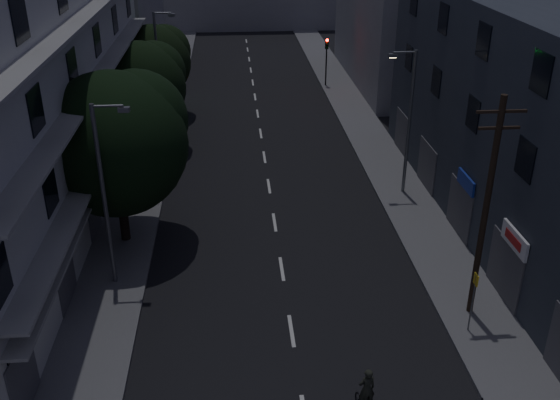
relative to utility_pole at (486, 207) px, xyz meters
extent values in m
plane|color=black|center=(-7.30, 17.97, -4.87)|extent=(160.00, 160.00, 0.00)
cube|color=#565659|center=(-14.80, 17.97, -4.79)|extent=(3.00, 90.00, 0.15)
cube|color=#565659|center=(0.20, 17.97, -4.79)|extent=(3.00, 90.00, 0.15)
cube|color=beige|center=(-7.30, -0.53, -4.86)|extent=(0.15, 2.00, 0.01)
cube|color=beige|center=(-7.30, 3.97, -4.86)|extent=(0.15, 2.00, 0.01)
cube|color=beige|center=(-7.30, 8.47, -4.86)|extent=(0.15, 2.00, 0.01)
cube|color=beige|center=(-7.30, 12.97, -4.86)|extent=(0.15, 2.00, 0.01)
cube|color=beige|center=(-7.30, 17.47, -4.86)|extent=(0.15, 2.00, 0.01)
cube|color=beige|center=(-7.30, 21.97, -4.86)|extent=(0.15, 2.00, 0.01)
cube|color=beige|center=(-7.30, 26.47, -4.86)|extent=(0.15, 2.00, 0.01)
cube|color=beige|center=(-7.30, 30.97, -4.86)|extent=(0.15, 2.00, 0.01)
cube|color=beige|center=(-7.30, 35.47, -4.86)|extent=(0.15, 2.00, 0.01)
cube|color=beige|center=(-7.30, 39.97, -4.86)|extent=(0.15, 2.00, 0.01)
cube|color=beige|center=(-7.30, 44.47, -4.86)|extent=(0.15, 2.00, 0.01)
cube|color=beige|center=(-7.30, 48.97, -4.86)|extent=(0.15, 2.00, 0.01)
cube|color=beige|center=(-7.30, 53.47, -4.86)|extent=(0.15, 2.00, 0.01)
cube|color=#B0B1AB|center=(-19.30, 10.97, 2.13)|extent=(6.00, 36.00, 14.00)
cube|color=black|center=(-16.28, -4.03, -2.87)|extent=(0.06, 1.60, 1.60)
cube|color=black|center=(-16.28, 1.97, -2.87)|extent=(0.06, 1.60, 1.60)
cube|color=black|center=(-16.28, 7.97, -2.87)|extent=(0.06, 1.60, 1.60)
cube|color=black|center=(-16.28, 13.97, -2.87)|extent=(0.06, 1.60, 1.60)
cube|color=black|center=(-16.28, 19.97, -2.87)|extent=(0.06, 1.60, 1.60)
cube|color=black|center=(-16.28, 25.97, -2.87)|extent=(0.06, 1.60, 1.60)
cube|color=black|center=(-16.28, 1.97, 0.33)|extent=(0.06, 1.60, 1.60)
cube|color=black|center=(-16.28, 7.97, 0.33)|extent=(0.06, 1.60, 1.60)
cube|color=black|center=(-16.28, 13.97, 0.33)|extent=(0.06, 1.60, 1.60)
cube|color=black|center=(-16.28, 19.97, 0.33)|extent=(0.06, 1.60, 1.60)
cube|color=black|center=(-16.28, 25.97, 0.33)|extent=(0.06, 1.60, 1.60)
cube|color=black|center=(-16.28, 1.97, 3.53)|extent=(0.06, 1.60, 1.60)
cube|color=black|center=(-16.28, 7.97, 3.53)|extent=(0.06, 1.60, 1.60)
cube|color=black|center=(-16.28, 13.97, 3.53)|extent=(0.06, 1.60, 1.60)
cube|color=black|center=(-16.28, 19.97, 3.53)|extent=(0.06, 1.60, 1.60)
cube|color=black|center=(-16.28, 25.97, 3.53)|extent=(0.06, 1.60, 1.60)
cube|color=black|center=(-16.28, 1.97, 6.73)|extent=(0.06, 1.60, 1.60)
cube|color=gray|center=(-15.80, 10.97, -0.87)|extent=(1.00, 32.40, 0.12)
cube|color=gray|center=(-15.80, 10.97, 2.33)|extent=(1.00, 32.40, 0.12)
cube|color=gray|center=(-15.80, 10.97, 5.53)|extent=(1.00, 32.40, 0.12)
cube|color=gray|center=(-15.90, 10.97, -1.77)|extent=(0.80, 32.40, 0.12)
cube|color=#424247|center=(-16.27, -4.03, -3.47)|extent=(0.06, 2.40, 2.40)
cube|color=#424247|center=(-16.27, 1.97, -3.47)|extent=(0.06, 2.40, 2.40)
cube|color=#424247|center=(-16.27, 7.97, -3.47)|extent=(0.06, 2.40, 2.40)
cube|color=#424247|center=(-16.27, 13.97, -3.47)|extent=(0.06, 2.40, 2.40)
cube|color=#424247|center=(-16.27, 19.97, -3.47)|extent=(0.06, 2.40, 2.40)
cube|color=#424247|center=(-16.27, 25.97, -3.47)|extent=(0.06, 2.40, 2.40)
cube|color=#282E37|center=(4.70, 6.97, 0.63)|extent=(6.00, 28.00, 11.00)
cube|color=black|center=(1.68, 0.97, 1.43)|extent=(0.06, 1.40, 1.50)
cube|color=black|center=(1.68, 6.47, 1.43)|extent=(0.06, 1.40, 1.50)
cube|color=black|center=(1.68, 11.97, 1.43)|extent=(0.06, 1.40, 1.50)
cube|color=black|center=(1.68, 17.47, 1.43)|extent=(0.06, 1.40, 1.50)
cube|color=black|center=(1.68, 0.97, 4.73)|extent=(0.06, 1.40, 1.50)
cube|color=black|center=(1.68, 6.47, 4.73)|extent=(0.06, 1.40, 1.50)
cube|color=black|center=(1.68, 11.97, 4.73)|extent=(0.06, 1.40, 1.50)
cube|color=black|center=(1.68, 17.47, 4.73)|extent=(0.06, 1.40, 1.50)
cube|color=#424247|center=(1.67, 0.97, -3.47)|extent=(0.06, 3.00, 2.60)
cube|color=#424247|center=(1.67, 6.47, -3.47)|extent=(0.06, 3.00, 2.60)
cube|color=#424247|center=(1.67, 11.97, -3.47)|extent=(0.06, 3.00, 2.60)
cube|color=#424247|center=(1.67, 17.47, -3.47)|extent=(0.06, 3.00, 2.60)
cube|color=silver|center=(1.60, 0.47, -1.77)|extent=(0.12, 2.20, 0.80)
cube|color=#B21414|center=(1.52, 0.47, -1.77)|extent=(0.02, 1.40, 0.36)
cube|color=navy|center=(1.60, 5.97, -1.77)|extent=(0.12, 2.00, 0.70)
cube|color=slate|center=(4.70, 34.97, 1.63)|extent=(6.00, 20.00, 13.00)
cylinder|color=black|center=(-14.69, 7.12, -2.48)|extent=(0.44, 0.44, 4.48)
sphere|color=black|center=(-14.69, 7.12, 0.21)|extent=(6.72, 6.72, 6.72)
sphere|color=black|center=(-13.68, 7.96, 1.05)|extent=(4.70, 4.70, 4.70)
sphere|color=black|center=(-15.53, 6.45, 0.71)|extent=(4.37, 4.37, 4.37)
cylinder|color=black|center=(-15.02, 19.19, -2.81)|extent=(0.44, 0.44, 3.82)
sphere|color=black|center=(-15.02, 19.19, -0.51)|extent=(5.75, 5.75, 5.75)
sphere|color=black|center=(-14.15, 19.91, 0.21)|extent=(4.03, 4.03, 4.03)
sphere|color=black|center=(-15.74, 18.62, -0.08)|extent=(3.74, 3.74, 3.74)
cylinder|color=black|center=(-14.93, 26.37, -2.88)|extent=(0.44, 0.44, 3.67)
sphere|color=black|center=(-14.93, 26.37, -0.68)|extent=(5.48, 5.48, 5.48)
sphere|color=black|center=(-14.10, 27.06, 0.01)|extent=(3.84, 3.84, 3.84)
sphere|color=black|center=(-15.61, 25.82, -0.27)|extent=(3.56, 3.56, 3.56)
cylinder|color=black|center=(-0.93, 33.54, -3.12)|extent=(0.12, 0.12, 3.20)
cube|color=black|center=(-0.93, 33.54, -1.07)|extent=(0.28, 0.22, 0.90)
sphere|color=#FF0C05|center=(-0.93, 33.39, -0.74)|extent=(0.22, 0.22, 0.22)
sphere|color=#3F330C|center=(-0.93, 33.39, -1.04)|extent=(0.22, 0.22, 0.22)
sphere|color=black|center=(-0.93, 33.39, -1.34)|extent=(0.22, 0.22, 0.22)
cylinder|color=black|center=(-13.65, 31.71, -3.12)|extent=(0.12, 0.12, 3.20)
cube|color=black|center=(-13.65, 31.71, -1.07)|extent=(0.28, 0.22, 0.90)
sphere|color=black|center=(-13.65, 31.56, -0.74)|extent=(0.22, 0.22, 0.22)
sphere|color=#3F330C|center=(-13.65, 31.56, -1.04)|extent=(0.22, 0.22, 0.22)
sphere|color=#0CFF26|center=(-13.65, 31.56, -1.34)|extent=(0.22, 0.22, 0.22)
cylinder|color=slate|center=(-14.63, 3.36, -0.72)|extent=(0.18, 0.18, 8.00)
cylinder|color=slate|center=(-14.03, 3.36, 3.18)|extent=(1.20, 0.10, 0.10)
cube|color=slate|center=(-13.43, 3.36, 3.03)|extent=(0.45, 0.25, 0.18)
cube|color=#4C4C4C|center=(-13.43, 3.36, 2.93)|extent=(0.35, 0.18, 0.04)
cylinder|color=slate|center=(0.23, 11.36, -0.72)|extent=(0.18, 0.18, 8.00)
cylinder|color=slate|center=(-0.37, 11.36, 3.18)|extent=(1.20, 0.10, 0.10)
cube|color=slate|center=(-0.97, 11.36, 3.03)|extent=(0.45, 0.25, 0.18)
cube|color=#FFD88C|center=(-0.97, 11.36, 2.93)|extent=(0.35, 0.18, 0.04)
cylinder|color=slate|center=(-14.40, 24.40, -0.72)|extent=(0.18, 0.18, 8.00)
cylinder|color=slate|center=(-13.80, 24.40, 3.18)|extent=(1.20, 0.10, 0.10)
cube|color=slate|center=(-13.20, 24.40, 3.03)|extent=(0.45, 0.25, 0.18)
cube|color=#4C4C4C|center=(-13.20, 24.40, 2.93)|extent=(0.35, 0.18, 0.04)
cylinder|color=black|center=(0.00, 0.00, -0.22)|extent=(0.24, 0.24, 9.00)
cube|color=black|center=(0.00, 0.00, 3.68)|extent=(1.80, 0.10, 0.10)
cube|color=black|center=(0.00, 0.00, 3.08)|extent=(1.50, 0.10, 0.10)
cylinder|color=#595B60|center=(-0.49, -1.20, -3.47)|extent=(0.06, 0.06, 2.50)
cube|color=yellow|center=(-0.49, -1.20, -2.42)|extent=(0.05, 0.35, 0.45)
imported|color=black|center=(-5.36, -5.16, -3.68)|extent=(0.63, 0.48, 1.55)
camera|label=1|loc=(-9.33, -20.00, 10.40)|focal=40.00mm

